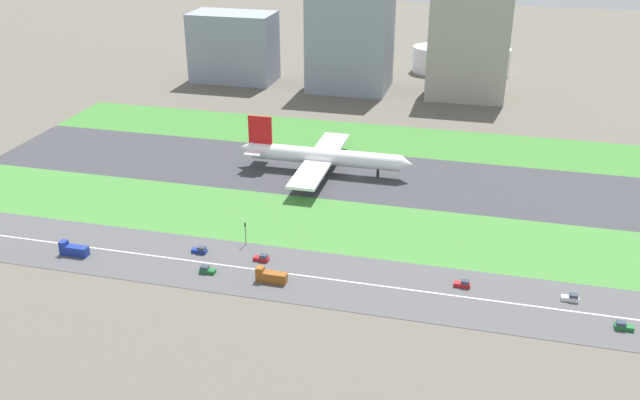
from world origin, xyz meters
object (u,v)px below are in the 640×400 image
car_4 (262,258)px  fuel_tank_west (432,59)px  terminal_building (234,47)px  office_tower (469,45)px  airliner (321,156)px  car_3 (623,326)px  car_0 (207,270)px  car_6 (571,298)px  car_5 (463,284)px  hangar_building (351,37)px  truck_0 (271,276)px  truck_1 (73,250)px  traffic_light (245,232)px  car_1 (200,250)px  fuel_tank_centre (490,62)px

car_4 → fuel_tank_west: fuel_tank_west is taller
car_4 → fuel_tank_west: bearing=83.8°
terminal_building → office_tower: office_tower is taller
airliner → car_3: (94.79, -78.00, -5.31)m
car_0 → car_6: same height
car_4 → fuel_tank_west: size_ratio=0.20×
car_6 → car_5: (-27.41, 0.00, 0.00)m
car_5 → hangar_building: size_ratio=0.08×
office_tower → car_6: bearing=-78.3°
fuel_tank_west → hangar_building: bearing=-129.9°
car_6 → terminal_building: (-159.92, 182.00, 16.97)m
airliner → truck_0: bearing=-85.9°
car_0 → car_4: 16.10m
car_5 → fuel_tank_west: size_ratio=0.20×
truck_1 → traffic_light: (46.20, 17.99, 2.62)m
truck_1 → office_tower: 217.73m
car_0 → car_4: same height
hangar_building → car_0: bearing=-89.9°
car_1 → fuel_tank_centre: 239.26m
car_3 → car_5: same height
truck_0 → fuel_tank_west: size_ratio=0.39×
airliner → car_6: airliner is taller
airliner → traffic_light: 60.57m
terminal_building → hangar_building: hangar_building is taller
car_1 → fuel_tank_west: bearing=79.1°
truck_1 → traffic_light: 49.65m
terminal_building → truck_0: bearing=-66.9°
terminal_building → airliner: bearing=-56.1°
car_1 → truck_1: 36.33m
car_0 → car_3: 107.74m
car_5 → truck_1: bearing=-174.8°
car_3 → terminal_building: (-171.25, 192.00, 16.97)m
fuel_tank_centre → office_tower: bearing=-103.0°
car_4 → car_1: 18.95m
traffic_light → car_3: bearing=-9.9°
car_1 → fuel_tank_centre: size_ratio=0.20×
office_tower → car_5: bearing=-86.7°
car_0 → hangar_building: (-0.36, 192.00, 25.46)m
car_4 → fuel_tank_centre: fuel_tank_centre is taller
car_0 → traffic_light: bearing=-105.4°
fuel_tank_west → fuel_tank_centre: 31.72m
car_6 → truck_0: truck_0 is taller
car_6 → hangar_building: size_ratio=0.08×
hangar_building → fuel_tank_centre: bearing=33.0°
truck_1 → terminal_building: size_ratio=0.19×
car_0 → fuel_tank_centre: (69.01, 237.00, 6.40)m
truck_1 → truck_0: (59.73, 0.00, 0.00)m
truck_0 → terminal_building: 209.40m
truck_1 → car_3: bearing=-180.0°
car_6 → truck_1: bearing=-175.8°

